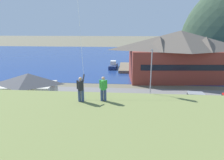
% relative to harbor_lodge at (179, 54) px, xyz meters
% --- Properties ---
extents(ground_plane, '(600.00, 600.00, 0.00)m').
position_rel_harbor_lodge_xyz_m(ground_plane, '(-12.08, -22.25, -5.49)').
color(ground_plane, '#66604C').
extents(parking_lot_pad, '(40.00, 20.00, 0.10)m').
position_rel_harbor_lodge_xyz_m(parking_lot_pad, '(-12.08, -17.25, -5.44)').
color(parking_lot_pad, slate).
rests_on(parking_lot_pad, ground).
extents(bay_water, '(360.00, 84.00, 0.03)m').
position_rel_harbor_lodge_xyz_m(bay_water, '(-12.08, 37.75, -5.48)').
color(bay_water, navy).
rests_on(bay_water, ground).
extents(harbor_lodge, '(21.91, 11.21, 10.31)m').
position_rel_harbor_lodge_xyz_m(harbor_lodge, '(0.00, 0.00, 0.00)').
color(harbor_lodge, brown).
rests_on(harbor_lodge, ground).
extents(storage_shed_near_lot, '(7.22, 5.07, 4.98)m').
position_rel_harbor_lodge_xyz_m(storage_shed_near_lot, '(-23.49, -17.89, -2.91)').
color(storage_shed_near_lot, beige).
rests_on(storage_shed_near_lot, ground).
extents(wharf_dock, '(3.20, 12.71, 0.70)m').
position_rel_harbor_lodge_xyz_m(wharf_dock, '(-11.34, 11.81, -5.14)').
color(wharf_dock, '#70604C').
rests_on(wharf_dock, ground).
extents(moored_boat_wharfside, '(2.19, 6.39, 2.16)m').
position_rel_harbor_lodge_xyz_m(moored_boat_wharfside, '(-14.68, 12.05, -4.77)').
color(moored_boat_wharfside, navy).
rests_on(moored_boat_wharfside, ground).
extents(parked_car_mid_row_near, '(4.30, 2.26, 1.82)m').
position_rel_harbor_lodge_xyz_m(parked_car_mid_row_near, '(-0.81, -14.75, -4.43)').
color(parked_car_mid_row_near, '#9EA3A8').
rests_on(parked_car_mid_row_near, parking_lot_pad).
extents(parked_car_front_row_red, '(4.28, 2.21, 1.82)m').
position_rel_harbor_lodge_xyz_m(parked_car_front_row_red, '(-13.86, -22.16, -4.43)').
color(parked_car_front_row_red, navy).
rests_on(parked_car_front_row_red, parking_lot_pad).
extents(parked_car_lone_by_shed, '(4.33, 2.32, 1.82)m').
position_rel_harbor_lodge_xyz_m(parked_car_lone_by_shed, '(-1.69, -20.96, -4.43)').
color(parked_car_lone_by_shed, black).
rests_on(parked_car_lone_by_shed, parking_lot_pad).
extents(parked_car_mid_row_far, '(4.33, 2.32, 1.82)m').
position_rel_harbor_lodge_xyz_m(parked_car_mid_row_far, '(-8.21, -16.45, -4.43)').
color(parked_car_mid_row_far, slate).
rests_on(parked_car_mid_row_far, parking_lot_pad).
extents(parked_car_front_row_silver, '(4.32, 2.30, 1.82)m').
position_rel_harbor_lodge_xyz_m(parked_car_front_row_silver, '(-6.93, -22.38, -4.43)').
color(parked_car_front_row_silver, red).
rests_on(parked_car_front_row_silver, parking_lot_pad).
extents(parked_car_back_row_right, '(4.23, 2.12, 1.82)m').
position_rel_harbor_lodge_xyz_m(parked_car_back_row_right, '(-14.29, -16.60, -4.43)').
color(parked_car_back_row_right, '#236633').
rests_on(parked_car_back_row_right, parking_lot_pad).
extents(parking_light_pole, '(0.24, 0.78, 7.52)m').
position_rel_harbor_lodge_xyz_m(parking_light_pole, '(-6.95, -11.70, -1.09)').
color(parking_light_pole, '#ADADB2').
rests_on(parking_light_pole, parking_lot_pad).
extents(person_kite_flyer, '(0.52, 0.67, 1.86)m').
position_rel_harbor_lodge_xyz_m(person_kite_flyer, '(-13.64, -29.32, 1.16)').
color(person_kite_flyer, '#384770').
rests_on(person_kite_flyer, grassy_hill_foreground).
extents(person_companion, '(0.55, 0.40, 1.74)m').
position_rel_harbor_lodge_xyz_m(person_companion, '(-12.11, -29.08, 1.14)').
color(person_companion, '#384770').
rests_on(person_companion, grassy_hill_foreground).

